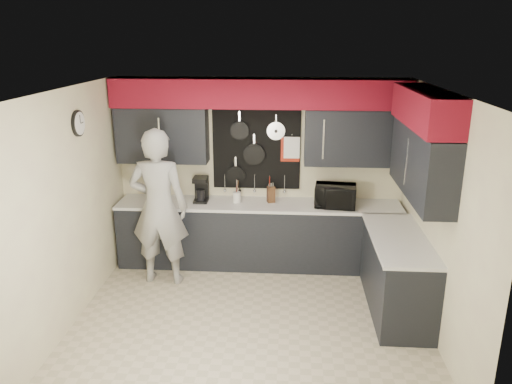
# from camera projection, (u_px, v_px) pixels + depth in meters

# --- Properties ---
(ground) EXTENTS (4.00, 4.00, 0.00)m
(ground) POSITION_uv_depth(u_px,v_px,m) (251.00, 318.00, 5.77)
(ground) COLOR #BBAD91
(ground) RESTS_ON ground
(back_wall_assembly) EXTENTS (4.00, 0.36, 2.60)m
(back_wall_assembly) POSITION_uv_depth(u_px,v_px,m) (260.00, 123.00, 6.69)
(back_wall_assembly) COLOR #C5B598
(back_wall_assembly) RESTS_ON ground
(right_wall_assembly) EXTENTS (0.36, 3.50, 2.60)m
(right_wall_assembly) POSITION_uv_depth(u_px,v_px,m) (425.00, 152.00, 5.32)
(right_wall_assembly) COLOR #C5B598
(right_wall_assembly) RESTS_ON ground
(left_wall_assembly) EXTENTS (0.05, 3.50, 2.60)m
(left_wall_assembly) POSITION_uv_depth(u_px,v_px,m) (71.00, 205.00, 5.51)
(left_wall_assembly) COLOR #C5B598
(left_wall_assembly) RESTS_ON ground
(base_cabinets) EXTENTS (3.95, 2.20, 0.92)m
(base_cabinets) POSITION_uv_depth(u_px,v_px,m) (294.00, 244.00, 6.68)
(base_cabinets) COLOR black
(base_cabinets) RESTS_ON ground
(microwave) EXTENTS (0.58, 0.42, 0.30)m
(microwave) POSITION_uv_depth(u_px,v_px,m) (335.00, 196.00, 6.69)
(microwave) COLOR black
(microwave) RESTS_ON base_cabinets
(knife_block) EXTENTS (0.12, 0.12, 0.22)m
(knife_block) POSITION_uv_depth(u_px,v_px,m) (271.00, 194.00, 6.88)
(knife_block) COLOR #351911
(knife_block) RESTS_ON base_cabinets
(utensil_crock) EXTENTS (0.11, 0.11, 0.14)m
(utensil_crock) POSITION_uv_depth(u_px,v_px,m) (237.00, 197.00, 6.89)
(utensil_crock) COLOR silver
(utensil_crock) RESTS_ON base_cabinets
(coffee_maker) EXTENTS (0.19, 0.24, 0.35)m
(coffee_maker) POSITION_uv_depth(u_px,v_px,m) (201.00, 188.00, 6.90)
(coffee_maker) COLOR black
(coffee_maker) RESTS_ON base_cabinets
(person) EXTENTS (0.77, 0.52, 2.06)m
(person) POSITION_uv_depth(u_px,v_px,m) (159.00, 207.00, 6.37)
(person) COLOR #9A9A98
(person) RESTS_ON ground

